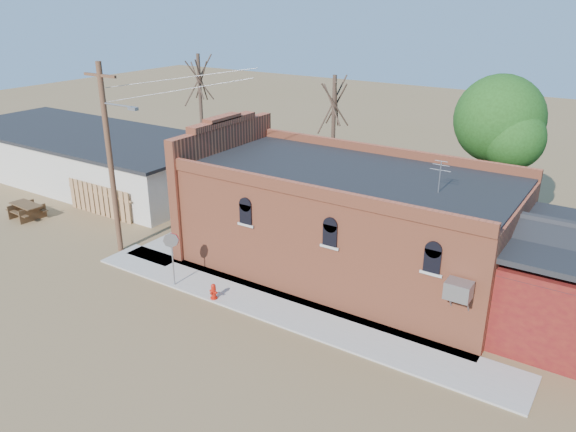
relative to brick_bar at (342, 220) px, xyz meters
The scene contains 14 objects.
ground 6.19m from the brick_bar, 106.65° to the right, with size 120.00×120.00×0.00m, color brown.
sidewalk_south 5.14m from the brick_bar, 91.78° to the right, with size 19.00×2.20×0.08m, color #9E9991.
sidewalk_west 8.28m from the brick_bar, behind, with size 2.60×10.00×0.08m, color #9E9991.
brick_bar is the anchor object (origin of this frame).
storage_building 20.81m from the brick_bar, behind, with size 20.40×8.40×3.17m.
wood_fence 14.61m from the brick_bar, behind, with size 5.20×0.10×1.80m, color olive, non-canonical shape.
utility_pole 10.96m from the brick_bar, 156.31° to the right, with size 3.12×0.26×9.00m.
tree_bare_near 9.54m from the brick_bar, 121.74° to the left, with size 2.80×2.80×7.65m.
tree_bare_far 18.25m from the brick_bar, 151.47° to the left, with size 2.80×2.80×8.16m.
tree_leafy 9.80m from the brick_bar, 61.44° to the left, with size 4.40×4.40×8.15m.
fire_hydrant 6.50m from the brick_bar, 117.74° to the right, with size 0.37×0.34×0.67m.
stop_sign 7.49m from the brick_bar, 132.76° to the right, with size 0.51×0.50×2.41m.
trash_barrel 7.33m from the brick_bar, 167.82° to the right, with size 0.57×0.57×0.88m, color navy.
picnic_table 18.11m from the brick_bar, 166.42° to the right, with size 2.11×1.66×0.84m.
Camera 1 is at (12.32, -15.16, 11.69)m, focal length 35.00 mm.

